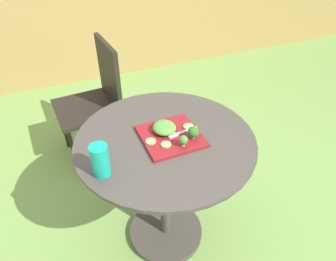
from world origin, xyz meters
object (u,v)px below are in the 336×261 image
salad_plate (171,136)px  fork (180,133)px  patio_chair (97,94)px  drinking_glass (101,162)px

salad_plate → fork: size_ratio=1.73×
patio_chair → drinking_glass: patio_chair is taller
salad_plate → drinking_glass: drinking_glass is taller
salad_plate → patio_chair: bearing=100.9°
drinking_glass → fork: (0.39, 0.10, -0.05)m
patio_chair → fork: patio_chair is taller
fork → drinking_glass: bearing=-165.8°
fork → patio_chair: bearing=103.3°
patio_chair → fork: size_ratio=5.81×
patio_chair → salad_plate: (0.18, -0.94, 0.24)m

